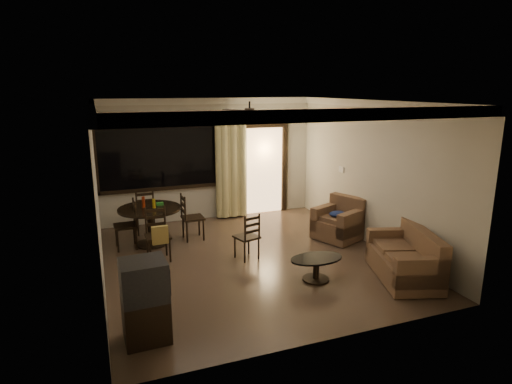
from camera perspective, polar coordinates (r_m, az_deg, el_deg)
name	(u,v)px	position (r m, az deg, el deg)	size (l,w,h in m)	color
ground	(250,259)	(7.85, -0.79, -8.91)	(5.50, 5.50, 0.00)	#7F6651
room_shell	(248,145)	(9.19, -1.10, 6.29)	(5.50, 6.70, 5.50)	beige
dining_table	(150,216)	(8.59, -13.95, -3.07)	(1.21, 1.21, 0.98)	black
dining_chair_west	(127,234)	(8.63, -16.85, -5.39)	(0.43, 0.43, 0.95)	black
dining_chair_east	(193,226)	(8.83, -8.46, -4.48)	(0.43, 0.43, 0.95)	black
dining_chair_south	(159,244)	(7.88, -12.87, -6.80)	(0.43, 0.49, 0.95)	black
dining_chair_north	(145,220)	(9.43, -14.58, -3.61)	(0.43, 0.43, 0.95)	black
tv_cabinet	(145,301)	(5.49, -14.55, -13.86)	(0.57, 0.51, 1.03)	black
sofa	(407,260)	(7.40, 19.47, -8.51)	(1.21, 1.66, 0.79)	#3F281D
armchair	(340,222)	(8.93, 11.15, -3.98)	(1.08, 1.08, 0.83)	#3F281D
coffee_table	(316,265)	(7.01, 8.03, -9.62)	(0.88, 0.53, 0.38)	black
side_chair	(247,245)	(7.78, -1.20, -7.08)	(0.47, 0.47, 0.86)	black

